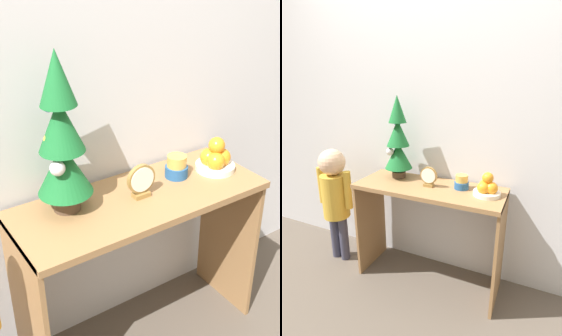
{
  "view_description": "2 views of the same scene",
  "coord_description": "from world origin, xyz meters",
  "views": [
    {
      "loc": [
        -0.9,
        -1.14,
        1.76
      ],
      "look_at": [
        -0.01,
        0.2,
        0.91
      ],
      "focal_mm": 50.0,
      "sensor_mm": 36.0,
      "label": 1
    },
    {
      "loc": [
        0.68,
        -1.38,
        1.45
      ],
      "look_at": [
        -0.04,
        0.19,
        0.91
      ],
      "focal_mm": 28.0,
      "sensor_mm": 36.0,
      "label": 2
    }
  ],
  "objects": [
    {
      "name": "back_wall",
      "position": [
        0.0,
        0.46,
        1.25
      ],
      "size": [
        7.0,
        0.05,
        2.5
      ],
      "primitive_type": "cube",
      "color": "silver",
      "rests_on": "ground_plane"
    },
    {
      "name": "console_table",
      "position": [
        0.0,
        0.21,
        0.59
      ],
      "size": [
        1.06,
        0.42,
        0.78
      ],
      "color": "olive",
      "rests_on": "ground_plane"
    },
    {
      "name": "mini_tree",
      "position": [
        -0.29,
        0.29,
        1.07
      ],
      "size": [
        0.21,
        0.21,
        0.62
      ],
      "color": "#4C3828",
      "rests_on": "console_table"
    },
    {
      "name": "fruit_bowl",
      "position": [
        0.4,
        0.21,
        0.83
      ],
      "size": [
        0.18,
        0.18,
        0.16
      ],
      "color": "silver",
      "rests_on": "console_table"
    },
    {
      "name": "singing_bowl",
      "position": [
        0.22,
        0.26,
        0.82
      ],
      "size": [
        0.1,
        0.1,
        0.1
      ],
      "color": "#235189",
      "rests_on": "console_table"
    },
    {
      "name": "desk_clock",
      "position": [
        -0.0,
        0.2,
        0.85
      ],
      "size": [
        0.12,
        0.04,
        0.14
      ],
      "color": "olive",
      "rests_on": "console_table"
    }
  ]
}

